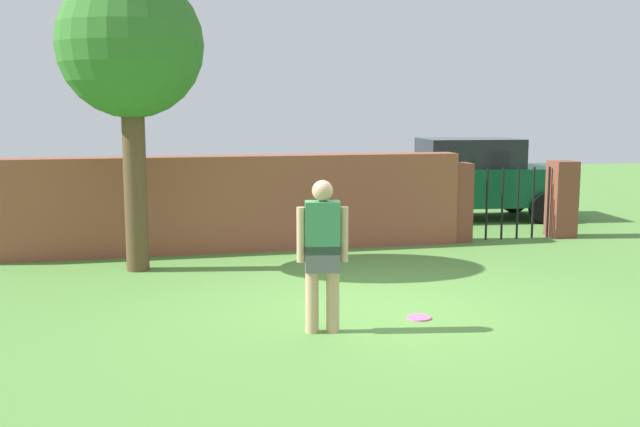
{
  "coord_description": "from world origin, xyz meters",
  "views": [
    {
      "loc": [
        -2.49,
        -8.03,
        2.35
      ],
      "look_at": [
        -0.4,
        1.19,
        1.0
      ],
      "focal_mm": 41.37,
      "sensor_mm": 36.0,
      "label": 1
    }
  ],
  "objects_px": {
    "person": "(322,249)",
    "car": "(468,179)",
    "tree": "(130,49)",
    "frisbee_pink": "(419,318)"
  },
  "relations": [
    {
      "from": "tree",
      "to": "car",
      "type": "height_order",
      "value": "tree"
    },
    {
      "from": "car",
      "to": "tree",
      "type": "bearing_deg",
      "value": 33.87
    },
    {
      "from": "tree",
      "to": "frisbee_pink",
      "type": "distance_m",
      "value": 5.55
    },
    {
      "from": "tree",
      "to": "frisbee_pink",
      "type": "relative_size",
      "value": 15.83
    },
    {
      "from": "tree",
      "to": "car",
      "type": "bearing_deg",
      "value": 28.24
    },
    {
      "from": "person",
      "to": "car",
      "type": "bearing_deg",
      "value": 65.82
    },
    {
      "from": "tree",
      "to": "person",
      "type": "distance_m",
      "value": 4.65
    },
    {
      "from": "frisbee_pink",
      "to": "car",
      "type": "bearing_deg",
      "value": 62.07
    },
    {
      "from": "tree",
      "to": "frisbee_pink",
      "type": "height_order",
      "value": "tree"
    },
    {
      "from": "person",
      "to": "car",
      "type": "height_order",
      "value": "car"
    }
  ]
}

